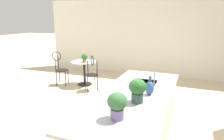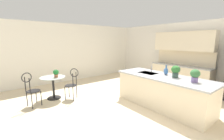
# 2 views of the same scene
# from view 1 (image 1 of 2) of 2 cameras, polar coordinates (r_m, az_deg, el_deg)

# --- Properties ---
(ground_plane) EXTENTS (40.00, 40.00, 0.00)m
(ground_plane) POSITION_cam_1_polar(r_m,az_deg,el_deg) (4.10, -4.84, -15.69)
(ground_plane) COLOR beige
(wall_left_window) EXTENTS (0.12, 7.80, 2.70)m
(wall_left_window) POSITION_cam_1_polar(r_m,az_deg,el_deg) (7.64, 9.42, 8.77)
(wall_left_window) COLOR silver
(wall_left_window) RESTS_ON ground
(kitchen_island) EXTENTS (2.80, 1.06, 0.92)m
(kitchen_island) POSITION_cam_1_polar(r_m,az_deg,el_deg) (3.36, 6.12, -13.79)
(kitchen_island) COLOR beige
(kitchen_island) RESTS_ON ground
(bistro_table) EXTENTS (0.80, 0.80, 0.74)m
(bistro_table) POSITION_cam_1_polar(r_m,az_deg,el_deg) (6.48, -7.56, -0.20)
(bistro_table) COLOR black
(bistro_table) RESTS_ON ground
(chair_near_window) EXTENTS (0.47, 0.52, 1.04)m
(chair_near_window) POSITION_cam_1_polar(r_m,az_deg,el_deg) (6.61, -14.05, 0.90)
(chair_near_window) COLOR black
(chair_near_window) RESTS_ON ground
(chair_by_island) EXTENTS (0.54, 0.54, 1.04)m
(chair_by_island) POSITION_cam_1_polar(r_m,az_deg,el_deg) (5.86, -5.57, -0.41)
(chair_by_island) COLOR black
(chair_by_island) RESTS_ON ground
(sink_faucet) EXTENTS (0.02, 0.02, 0.22)m
(sink_faucet) POSITION_cam_1_polar(r_m,az_deg,el_deg) (3.61, 11.46, -2.29)
(sink_faucet) COLOR #B2B5BA
(sink_faucet) RESTS_ON kitchen_island
(potted_plant_on_table) EXTENTS (0.18, 0.18, 0.26)m
(potted_plant_on_table) POSITION_cam_1_polar(r_m,az_deg,el_deg) (6.25, -7.54, 3.40)
(potted_plant_on_table) COLOR #9E603D
(potted_plant_on_table) RESTS_ON bistro_table
(potted_plant_counter_near) EXTENTS (0.23, 0.23, 0.33)m
(potted_plant_counter_near) POSITION_cam_1_polar(r_m,az_deg,el_deg) (2.81, 6.99, -5.19)
(potted_plant_counter_near) COLOR #385147
(potted_plant_counter_near) RESTS_ON kitchen_island
(potted_plant_counter_far) EXTENTS (0.22, 0.22, 0.32)m
(potted_plant_counter_far) POSITION_cam_1_polar(r_m,az_deg,el_deg) (2.34, 1.42, -9.28)
(potted_plant_counter_far) COLOR #7A669E
(potted_plant_counter_far) RESTS_ON kitchen_island
(vase_on_counter) EXTENTS (0.13, 0.13, 0.29)m
(vase_on_counter) POSITION_cam_1_polar(r_m,az_deg,el_deg) (3.14, 10.25, -4.74)
(vase_on_counter) COLOR #386099
(vase_on_counter) RESTS_ON kitchen_island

